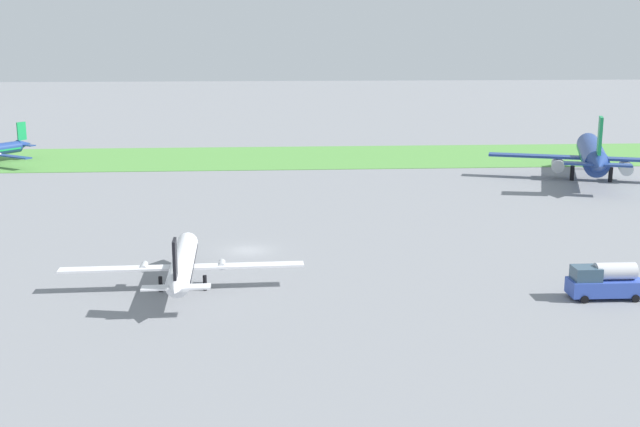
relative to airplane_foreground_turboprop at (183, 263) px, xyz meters
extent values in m
plane|color=gray|center=(5.68, 12.91, -2.44)|extent=(600.00, 600.00, 0.00)
cube|color=#549342|center=(5.68, 78.26, -2.40)|extent=(360.00, 28.00, 0.08)
cylinder|color=white|center=(-0.01, 0.39, -0.01)|extent=(2.47, 14.62, 2.02)
cone|color=black|center=(-0.26, 8.48, -0.01)|extent=(2.04, 2.08, 1.98)
cone|color=white|center=(0.25, -8.10, 0.24)|extent=(1.91, 2.89, 1.82)
cube|color=black|center=(-0.01, 0.39, -0.17)|extent=(2.49, 13.81, 0.28)
cube|color=white|center=(-5.56, -0.18, -0.37)|extent=(11.17, 1.76, 0.20)
cube|color=white|center=(5.56, 0.16, -0.37)|extent=(11.17, 1.76, 0.20)
cylinder|color=#B7BABF|center=(-3.58, 0.44, -0.37)|extent=(0.70, 1.64, 0.65)
cylinder|color=#B7BABF|center=(3.54, 0.66, -0.37)|extent=(0.70, 1.64, 0.65)
cube|color=black|center=(0.24, -7.70, 2.62)|extent=(0.30, 1.83, 3.24)
cube|color=white|center=(-1.18, -7.74, 0.19)|extent=(2.87, 1.30, 0.16)
cube|color=white|center=(1.65, -7.65, 0.19)|extent=(2.87, 1.30, 0.16)
cylinder|color=black|center=(-0.20, 6.46, -1.73)|extent=(0.36, 0.36, 1.42)
cylinder|color=black|center=(-1.98, -0.68, -1.73)|extent=(0.36, 0.36, 1.42)
cylinder|color=black|center=(2.02, -0.56, -1.73)|extent=(0.36, 0.36, 1.42)
cone|color=navy|center=(-36.81, 79.85, 0.32)|extent=(3.22, 3.46, 1.87)
cube|color=navy|center=(-36.98, 69.74, -0.31)|extent=(10.17, 7.84, 0.21)
cube|color=#198C4C|center=(-37.05, 79.51, 2.76)|extent=(1.29, 1.67, 3.33)
cube|color=navy|center=(-35.86, 78.66, 0.26)|extent=(3.10, 2.71, 0.17)
cube|color=navy|center=(-38.23, 80.35, 0.26)|extent=(3.10, 2.71, 0.17)
cylinder|color=navy|center=(59.42, 52.37, 1.73)|extent=(11.17, 23.92, 3.67)
cone|color=black|center=(63.70, 65.00, 1.73)|extent=(4.48, 4.31, 3.60)
cone|color=navy|center=(54.93, 39.10, 2.19)|extent=(4.62, 5.48, 3.30)
cube|color=#198C4C|center=(59.42, 52.37, 1.45)|extent=(10.82, 22.68, 0.51)
cube|color=navy|center=(51.63, 54.30, 1.08)|extent=(15.91, 7.34, 0.37)
cylinder|color=#B7BABF|center=(54.36, 53.38, -0.23)|extent=(3.19, 4.44, 2.02)
cylinder|color=#B7BABF|center=(64.06, 50.09, -0.23)|extent=(3.19, 4.44, 2.02)
cube|color=#198C4C|center=(55.15, 39.73, 6.23)|extent=(1.38, 2.98, 5.34)
cube|color=navy|center=(52.94, 40.48, 2.09)|extent=(5.06, 3.39, 0.29)
cube|color=navy|center=(57.36, 38.98, 2.09)|extent=(5.06, 3.39, 0.29)
cylinder|color=black|center=(62.63, 61.84, -1.28)|extent=(0.66, 0.66, 2.33)
cylinder|color=black|center=(56.16, 51.71, -1.28)|extent=(0.66, 0.66, 2.33)
cylinder|color=black|center=(61.62, 49.86, -1.28)|extent=(0.66, 0.66, 2.33)
cube|color=#334FB2|center=(37.64, -5.21, -1.39)|extent=(6.52, 2.46, 1.40)
cylinder|color=silver|center=(38.42, -5.22, 0.08)|extent=(3.59, 1.57, 1.54)
cube|color=#334C60|center=(35.82, -5.20, -0.09)|extent=(2.36, 2.04, 1.20)
cylinder|color=black|center=(35.36, -6.39, -2.09)|extent=(0.70, 0.26, 0.70)
cylinder|color=black|center=(35.38, -3.99, -2.09)|extent=(0.70, 0.26, 0.70)
cylinder|color=black|center=(39.91, -6.44, -2.09)|extent=(0.70, 0.26, 0.70)
cylinder|color=black|center=(39.93, -4.04, -2.09)|extent=(0.70, 0.26, 0.70)
camera|label=1|loc=(7.87, -71.89, 20.83)|focal=45.45mm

